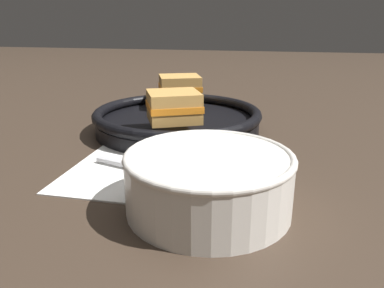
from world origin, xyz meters
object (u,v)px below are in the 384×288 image
object	(u,v)px
skillet	(178,119)
sandwich_near_right	(174,106)
spoon	(171,175)
sandwich_near_left	(180,87)
soup_bowl	(209,178)

from	to	relation	value
skillet	sandwich_near_right	distance (m)	0.10
spoon	skillet	xyz separation A→B (m)	(-0.05, 0.22, 0.01)
sandwich_near_left	sandwich_near_right	xyz separation A→B (m)	(0.03, -0.17, 0.00)
spoon	sandwich_near_right	size ratio (longest dim) A/B	1.64
skillet	sandwich_near_right	bearing A→B (deg)	-79.32
soup_bowl	sandwich_near_right	xyz separation A→B (m)	(-0.09, 0.20, 0.03)
soup_bowl	sandwich_near_right	bearing A→B (deg)	114.54
spoon	sandwich_near_left	xyz separation A→B (m)	(-0.06, 0.30, 0.06)
sandwich_near_left	sandwich_near_right	distance (m)	0.17
sandwich_near_left	spoon	bearing A→B (deg)	-78.15
skillet	sandwich_near_right	xyz separation A→B (m)	(0.02, -0.09, 0.04)
skillet	sandwich_near_right	size ratio (longest dim) A/B	4.11
spoon	skillet	size ratio (longest dim) A/B	0.40
soup_bowl	sandwich_near_left	bearing A→B (deg)	108.45
sandwich_near_left	sandwich_near_right	size ratio (longest dim) A/B	0.98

